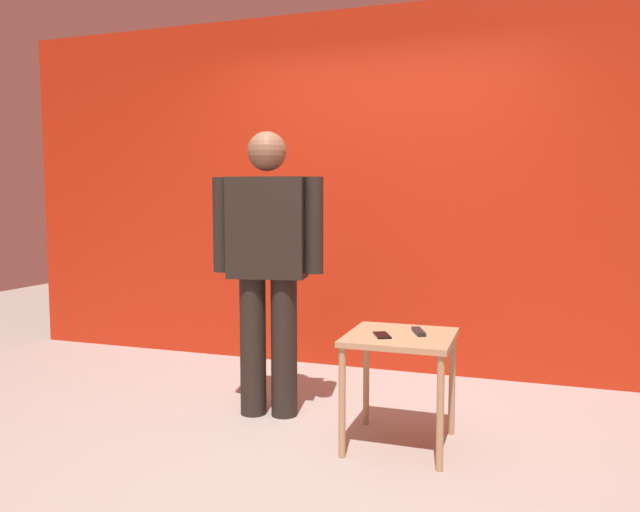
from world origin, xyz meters
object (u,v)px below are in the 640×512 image
at_px(cell_phone, 382,335).
at_px(tv_remote, 419,332).
at_px(side_table, 400,351).
at_px(standing_person, 268,259).

distance_m(cell_phone, tv_remote, 0.21).
bearing_deg(cell_phone, side_table, 16.28).
height_order(standing_person, cell_phone, standing_person).
bearing_deg(standing_person, side_table, -14.27).
bearing_deg(tv_remote, cell_phone, -165.13).
relative_size(standing_person, cell_phone, 11.84).
relative_size(standing_person, side_table, 2.84).
bearing_deg(side_table, tv_remote, 30.69).
height_order(side_table, tv_remote, tv_remote).
bearing_deg(tv_remote, standing_person, 148.83).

